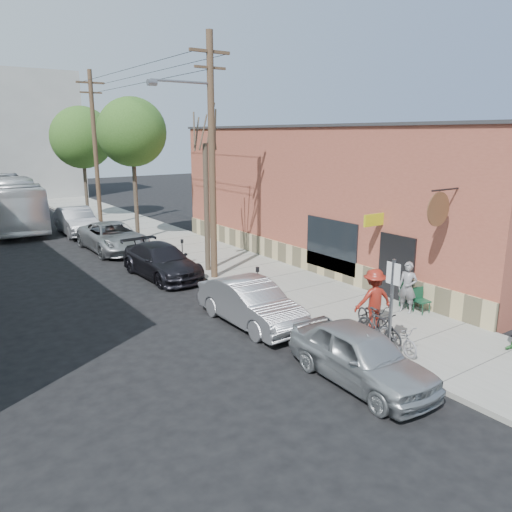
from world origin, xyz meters
TOP-DOWN VIEW (x-y plane):
  - ground at (0.00, 0.00)m, footprint 120.00×120.00m
  - sidewalk at (4.25, 11.00)m, footprint 4.50×58.00m
  - cafe_building at (8.99, 4.99)m, footprint 6.60×20.20m
  - sign_post at (2.35, -4.20)m, footprint 0.07×0.45m
  - parking_meter_near at (2.25, 1.98)m, footprint 0.14×0.14m
  - parking_meter_far at (2.25, 8.11)m, footprint 0.14×0.14m
  - utility_pole_near at (2.39, 5.50)m, footprint 3.57×0.28m
  - utility_pole_far at (2.45, 20.54)m, footprint 1.80×0.28m
  - tree_bare at (2.80, 6.67)m, footprint 0.24×0.24m
  - tree_leafy_mid at (2.80, 14.94)m, footprint 3.86×3.86m
  - tree_leafy_far at (2.80, 24.47)m, footprint 4.39×4.39m
  - patio_chair_a at (6.13, -1.85)m, footprint 0.53×0.53m
  - patio_chair_b at (6.04, -2.53)m, footprint 0.61×0.61m
  - patron_grey at (5.68, -2.17)m, footprint 0.62×0.76m
  - cyclist at (3.51, -2.58)m, footprint 1.44×1.07m
  - cyclist_bike at (3.51, -2.58)m, footprint 0.95×1.72m
  - parked_bike_a at (2.73, -3.51)m, footprint 0.61×1.81m
  - parked_bike_b at (2.83, -4.12)m, footprint 0.80×1.64m
  - car_0 at (0.80, -4.60)m, footprint 1.94×4.40m
  - car_1 at (0.80, 0.32)m, footprint 1.58×4.51m
  - car_2 at (0.80, 7.27)m, footprint 2.23×5.07m
  - car_3 at (0.80, 13.44)m, footprint 2.58×5.57m
  - car_4 at (0.53, 19.30)m, footprint 2.03×5.23m
  - bus at (-2.37, 24.44)m, footprint 3.48×12.38m

SIDE VIEW (x-z plane):
  - ground at x=0.00m, z-range 0.00..0.00m
  - sidewalk at x=4.25m, z-range 0.00..0.15m
  - parked_bike_b at x=2.83m, z-range 0.15..0.97m
  - cyclist_bike at x=3.51m, z-range 0.15..1.01m
  - patio_chair_a at x=6.13m, z-range 0.15..1.03m
  - patio_chair_b at x=6.04m, z-range 0.15..1.03m
  - parked_bike_a at x=2.73m, z-range 0.15..1.22m
  - car_2 at x=0.80m, z-range 0.00..1.45m
  - car_0 at x=0.80m, z-range 0.00..1.47m
  - car_1 at x=0.80m, z-range 0.00..1.49m
  - car_3 at x=0.80m, z-range 0.00..1.55m
  - car_4 at x=0.53m, z-range 0.00..1.70m
  - parking_meter_near at x=2.25m, z-range 0.36..1.60m
  - parking_meter_far at x=2.25m, z-range 0.36..1.60m
  - patron_grey at x=5.68m, z-range 0.15..1.94m
  - cyclist at x=3.51m, z-range 0.15..2.13m
  - bus at x=-2.37m, z-range 0.00..3.41m
  - sign_post at x=2.35m, z-range 0.43..3.23m
  - tree_bare at x=2.80m, z-range 0.15..5.82m
  - cafe_building at x=8.99m, z-range 0.00..6.61m
  - utility_pole_far at x=2.45m, z-range 0.34..10.34m
  - utility_pole_near at x=2.39m, z-range 0.41..10.41m
  - tree_leafy_far at x=2.80m, z-range 1.94..9.94m
  - tree_leafy_mid at x=2.80m, z-range 2.24..10.33m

